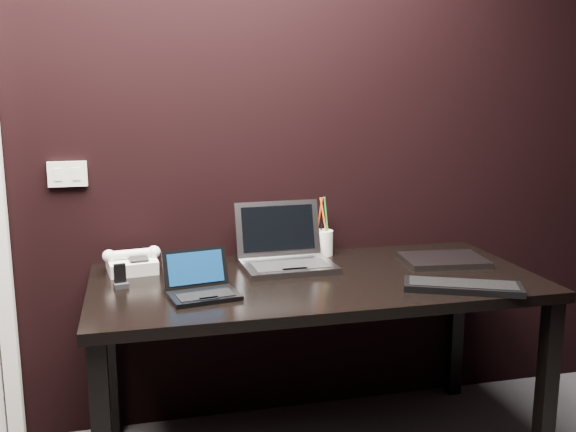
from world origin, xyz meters
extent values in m
plane|color=black|center=(0.00, 1.80, 1.30)|extent=(4.00, 0.00, 4.00)
cube|color=silver|center=(-0.62, 1.79, 1.12)|extent=(0.15, 0.02, 0.10)
cube|color=silver|center=(-0.66, 1.78, 1.12)|extent=(0.03, 0.01, 0.05)
cube|color=silver|center=(-0.58, 1.78, 1.12)|extent=(0.03, 0.01, 0.05)
cube|color=black|center=(0.30, 1.40, 0.72)|extent=(1.70, 0.80, 0.04)
cube|color=black|center=(1.10, 1.05, 0.35)|extent=(0.06, 0.06, 0.70)
cube|color=black|center=(-0.50, 1.75, 0.35)|extent=(0.06, 0.06, 0.70)
cube|color=black|center=(1.10, 1.75, 0.35)|extent=(0.06, 0.06, 0.70)
cube|color=black|center=(-0.15, 1.25, 0.75)|extent=(0.26, 0.20, 0.02)
cube|color=black|center=(-0.14, 1.23, 0.76)|extent=(0.20, 0.12, 0.00)
cube|color=black|center=(-0.14, 1.19, 0.76)|extent=(0.07, 0.04, 0.00)
cube|color=black|center=(-0.16, 1.35, 0.82)|extent=(0.24, 0.09, 0.13)
cube|color=#092244|center=(-0.16, 1.35, 0.82)|extent=(0.20, 0.07, 0.11)
cube|color=gray|center=(0.22, 1.53, 0.75)|extent=(0.37, 0.27, 0.03)
cube|color=black|center=(0.22, 1.50, 0.77)|extent=(0.30, 0.15, 0.00)
cube|color=gray|center=(0.23, 1.44, 0.77)|extent=(0.10, 0.05, 0.00)
cube|color=#A3A3A8|center=(0.22, 1.69, 0.88)|extent=(0.36, 0.08, 0.22)
cube|color=black|center=(0.22, 1.69, 0.88)|extent=(0.31, 0.06, 0.18)
cube|color=black|center=(0.77, 1.12, 0.75)|extent=(0.44, 0.30, 0.02)
cube|color=black|center=(0.77, 1.12, 0.77)|extent=(0.39, 0.26, 0.00)
cube|color=gray|center=(0.88, 1.48, 0.75)|extent=(0.36, 0.27, 0.02)
cube|color=white|center=(-0.39, 1.64, 0.77)|extent=(0.21, 0.19, 0.08)
cylinder|color=white|center=(-0.39, 1.63, 0.82)|extent=(0.18, 0.06, 0.04)
sphere|color=white|center=(-0.47, 1.62, 0.82)|extent=(0.06, 0.06, 0.05)
sphere|color=white|center=(-0.30, 1.64, 0.82)|extent=(0.06, 0.06, 0.05)
cube|color=black|center=(-0.36, 1.60, 0.80)|extent=(0.08, 0.06, 0.01)
cube|color=black|center=(-0.43, 1.45, 0.78)|extent=(0.04, 0.03, 0.09)
cube|color=black|center=(-0.43, 1.44, 0.75)|extent=(0.06, 0.05, 0.02)
cylinder|color=white|center=(0.42, 1.72, 0.79)|extent=(0.11, 0.11, 0.11)
cylinder|color=#C54812|center=(0.41, 1.73, 0.91)|extent=(0.03, 0.03, 0.16)
cylinder|color=#24852F|center=(0.44, 1.72, 0.91)|extent=(0.02, 0.02, 0.16)
cylinder|color=black|center=(0.42, 1.74, 0.91)|extent=(0.02, 0.02, 0.16)
cylinder|color=#DD4814|center=(0.42, 1.71, 0.91)|extent=(0.03, 0.03, 0.16)
camera|label=1|loc=(-0.37, -0.88, 1.45)|focal=40.00mm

